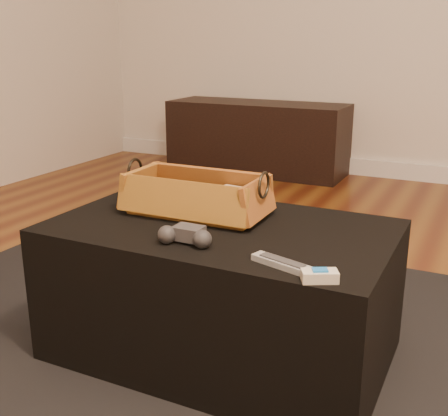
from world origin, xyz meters
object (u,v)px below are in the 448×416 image
at_px(game_controller, 186,235).
at_px(silver_remote, 282,263).
at_px(tv_remote, 187,206).
at_px(wicker_basket, 196,198).
at_px(media_cabinet, 257,137).
at_px(cream_gadget, 320,276).
at_px(ottoman, 221,290).

height_order(game_controller, silver_remote, game_controller).
height_order(tv_remote, wicker_basket, wicker_basket).
bearing_deg(game_controller, media_cabinet, 108.90).
bearing_deg(cream_gadget, tv_remote, 149.29).
height_order(media_cabinet, game_controller, media_cabinet).
bearing_deg(silver_remote, cream_gadget, -21.70).
relative_size(game_controller, cream_gadget, 1.72).
xyz_separation_m(media_cabinet, wicker_basket, (0.79, -2.36, 0.23)).
height_order(game_controller, cream_gadget, game_controller).
height_order(ottoman, tv_remote, tv_remote).
height_order(tv_remote, game_controller, game_controller).
bearing_deg(media_cabinet, wicker_basket, -71.56).
xyz_separation_m(wicker_basket, game_controller, (0.11, -0.25, -0.03)).
bearing_deg(tv_remote, cream_gadget, -37.64).
distance_m(game_controller, cream_gadget, 0.40).
bearing_deg(media_cabinet, game_controller, -71.10).
height_order(silver_remote, cream_gadget, cream_gadget).
bearing_deg(wicker_basket, ottoman, -28.38).
distance_m(tv_remote, cream_gadget, 0.61).
relative_size(media_cabinet, tv_remote, 5.50).
relative_size(tv_remote, silver_remote, 1.40).
relative_size(ottoman, wicker_basket, 2.17).
bearing_deg(game_controller, ottoman, 86.86).
bearing_deg(tv_remote, media_cabinet, 100.89).
distance_m(ottoman, wicker_basket, 0.30).
xyz_separation_m(tv_remote, silver_remote, (0.42, -0.27, -0.02)).
xyz_separation_m(tv_remote, game_controller, (0.13, -0.23, -0.00)).
height_order(media_cabinet, silver_remote, media_cabinet).
xyz_separation_m(media_cabinet, silver_remote, (1.18, -2.64, 0.18)).
relative_size(media_cabinet, game_controller, 8.31).
bearing_deg(tv_remote, wicker_basket, 30.87).
xyz_separation_m(ottoman, tv_remote, (-0.14, 0.05, 0.24)).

